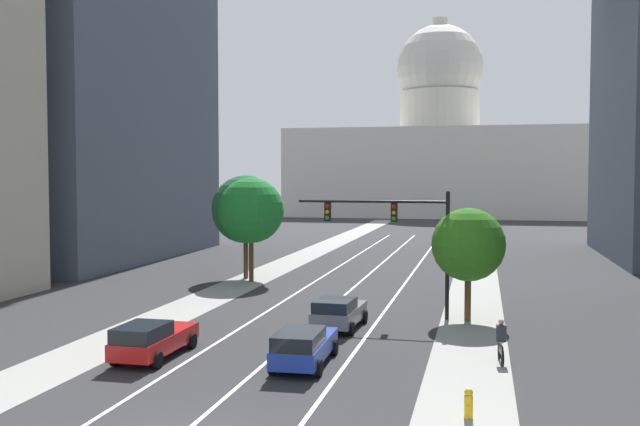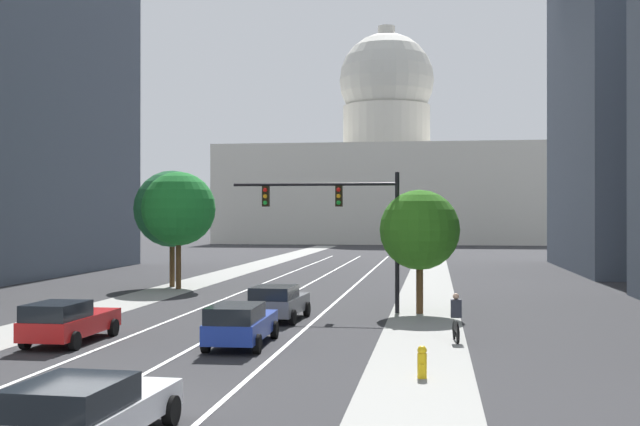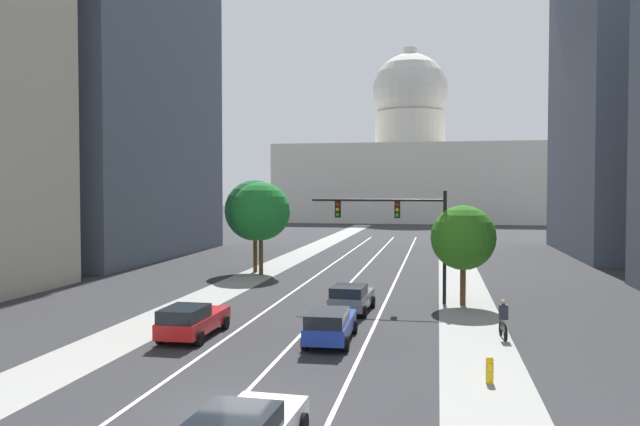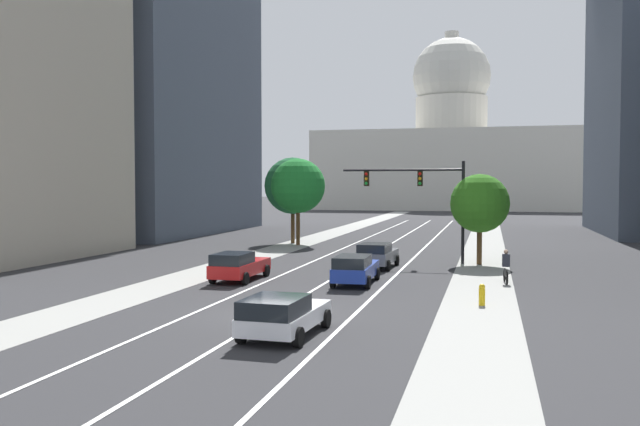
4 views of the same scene
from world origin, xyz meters
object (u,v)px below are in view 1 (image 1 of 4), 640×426
fire_hydrant (469,403)px  cyclist (501,341)px  car_red (152,339)px  traffic_signal_mast (398,227)px  car_blue (303,346)px  car_gray (338,312)px  street_tree_mid_left (251,211)px  street_tree_mid_right (468,245)px  street_tree_near_left (246,209)px  capitol_building (439,156)px

fire_hydrant → cyclist: 6.81m
car_red → fire_hydrant: size_ratio=5.23×
car_red → fire_hydrant: bearing=-109.1°
traffic_signal_mast → cyclist: traffic_signal_mast is taller
fire_hydrant → car_blue: bearing=143.9°
fire_hydrant → car_gray: bearing=118.8°
car_red → street_tree_mid_left: street_tree_mid_left is taller
cyclist → street_tree_mid_left: bearing=35.9°
traffic_signal_mast → fire_hydrant: 15.81m
car_red → fire_hydrant: (12.36, -4.32, -0.33)m
car_blue → car_red: bearing=90.7°
street_tree_mid_right → street_tree_mid_left: bearing=145.1°
car_blue → street_tree_mid_left: bearing=22.0°
car_gray → street_tree_near_left: (-9.71, 15.05, 4.09)m
street_tree_mid_right → street_tree_near_left: size_ratio=0.78×
car_gray → street_tree_mid_left: 16.74m
car_blue → car_red: (-6.12, -0.23, -0.01)m
car_blue → traffic_signal_mast: bearing=-14.7°
street_tree_mid_right → car_red: bearing=-139.2°
car_blue → car_gray: 6.81m
car_red → car_blue: bearing=-87.7°
cyclist → street_tree_mid_right: (-1.43, 8.00, 2.97)m
capitol_building → street_tree_mid_right: size_ratio=9.41×
car_blue → street_tree_mid_left: (-8.85, 20.43, 4.09)m
car_red → traffic_signal_mast: (8.53, 10.44, 3.84)m
street_tree_mid_left → capitol_building: bearing=85.3°
capitol_building → street_tree_near_left: 88.69m
car_blue → traffic_signal_mast: (2.41, 10.21, 3.83)m
street_tree_mid_right → fire_hydrant: bearing=-88.7°
capitol_building → fire_hydrant: (7.77, -114.50, -10.64)m
cyclist → street_tree_near_left: 26.37m
cyclist → car_red: bearing=94.4°
fire_hydrant → traffic_signal_mast: bearing=104.5°
capitol_building → street_tree_near_left: (-8.19, -88.09, -6.21)m
fire_hydrant → street_tree_mid_left: (-15.09, 24.99, 4.42)m
street_tree_mid_left → street_tree_near_left: 1.67m
car_blue → street_tree_mid_left: size_ratio=0.68×
street_tree_mid_right → street_tree_near_left: bearing=143.1°
traffic_signal_mast → street_tree_mid_left: 15.21m
car_blue → street_tree_mid_right: 12.12m
street_tree_mid_left → street_tree_mid_right: street_tree_mid_left is taller
capitol_building → traffic_signal_mast: size_ratio=6.84×
street_tree_mid_right → traffic_signal_mast: bearing=178.9°
street_tree_mid_left → street_tree_near_left: bearing=121.6°
capitol_building → street_tree_mid_right: (7.43, -99.80, -7.29)m
capitol_building → car_blue: 110.44m
car_red → street_tree_mid_left: size_ratio=0.67×
capitol_building → street_tree_near_left: bearing=-95.3°
traffic_signal_mast → street_tree_mid_right: bearing=-1.1°
cyclist → traffic_signal_mast: bearing=25.7°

